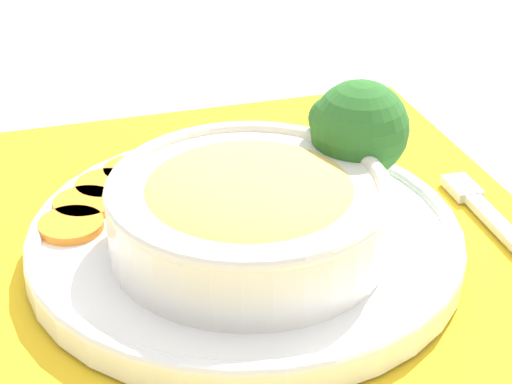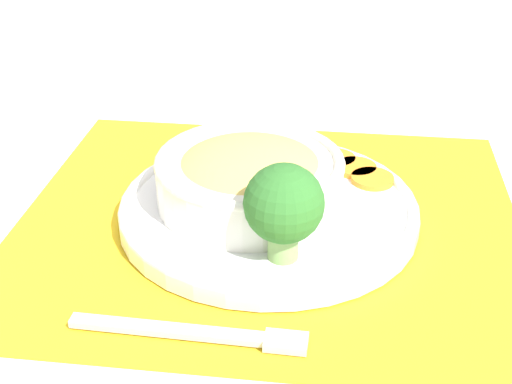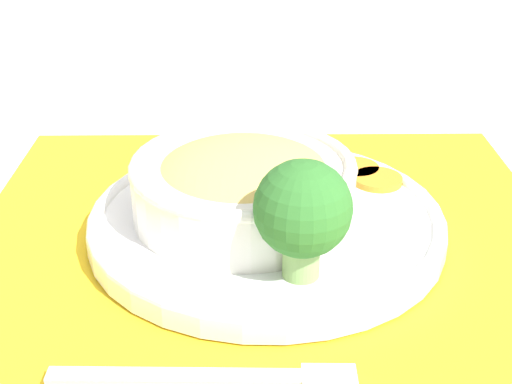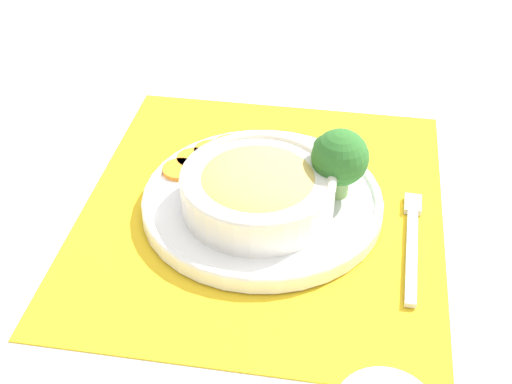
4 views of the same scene
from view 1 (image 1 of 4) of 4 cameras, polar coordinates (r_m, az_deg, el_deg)
ground_plane at (r=0.57m, az=-0.72°, el=-4.32°), size 4.00×4.00×0.00m
placemat at (r=0.57m, az=-0.72°, el=-4.15°), size 0.48×0.53×0.00m
plate at (r=0.56m, az=-0.73°, el=-3.02°), size 0.28×0.28×0.02m
bowl at (r=0.53m, az=-0.98°, el=-1.11°), size 0.18×0.18×0.06m
broccoli_floret at (r=0.58m, az=6.86°, el=4.09°), size 0.07×0.07×0.09m
carrot_slice_near at (r=0.63m, az=-8.20°, el=1.42°), size 0.04×0.04×0.01m
carrot_slice_middle at (r=0.61m, az=-9.98°, el=0.43°), size 0.04×0.04×0.01m
carrot_slice_far at (r=0.59m, az=-11.36°, el=-0.78°), size 0.04×0.04×0.01m
carrot_slice_extra at (r=0.57m, az=-12.23°, el=-2.16°), size 0.04×0.04×0.01m
fork at (r=0.61m, az=15.93°, el=-2.20°), size 0.04×0.18×0.01m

